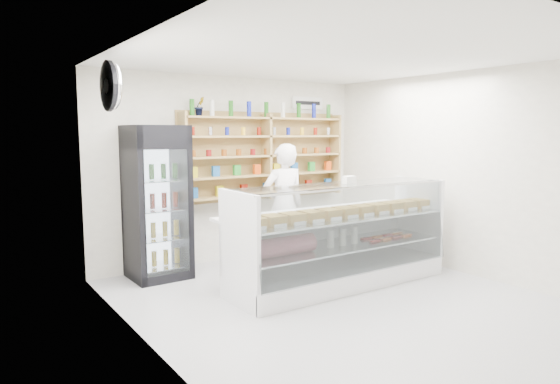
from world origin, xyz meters
TOP-DOWN VIEW (x-y plane):
  - room at (0.00, 0.00)m, footprint 5.00×5.00m
  - display_counter at (0.44, 0.52)m, footprint 3.02×0.90m
  - shop_worker at (0.36, 1.66)m, footprint 0.69×0.49m
  - drinks_cooler at (-1.38, 2.13)m, footprint 0.75×0.73m
  - wall_shelving at (0.50, 2.34)m, footprint 2.84×0.28m
  - potted_plant at (-0.63, 2.34)m, footprint 0.17×0.15m
  - security_mirror at (-2.17, 1.20)m, footprint 0.15×0.50m
  - wall_sign at (1.40, 2.47)m, footprint 0.62×0.03m

SIDE VIEW (x-z plane):
  - display_counter at x=0.44m, z-range -0.30..1.02m
  - shop_worker at x=0.36m, z-range 0.00..1.80m
  - drinks_cooler at x=-1.38m, z-range 0.00..2.06m
  - room at x=0.00m, z-range -1.10..3.90m
  - wall_shelving at x=0.50m, z-range 0.93..2.26m
  - potted_plant at x=-0.63m, z-range 2.20..2.47m
  - security_mirror at x=-2.17m, z-range 2.20..2.70m
  - wall_sign at x=1.40m, z-range 2.35..2.55m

